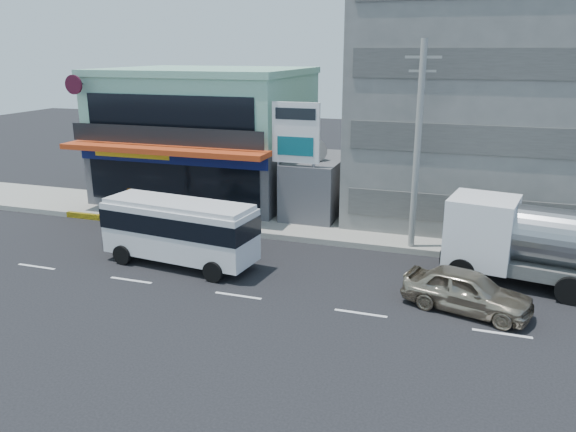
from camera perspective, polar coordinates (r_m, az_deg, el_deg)
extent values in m
plane|color=black|center=(22.91, -5.08, -8.07)|extent=(120.00, 120.00, 0.00)
cube|color=gray|center=(30.24, 10.92, -1.80)|extent=(70.00, 5.00, 0.30)
cube|color=#454449|center=(37.67, -7.95, 4.88)|extent=(12.00, 10.00, 4.00)
cube|color=#88C1AA|center=(37.08, -8.20, 10.94)|extent=(12.00, 10.00, 4.00)
cube|color=#BA3B15|center=(32.27, -12.65, 6.58)|extent=(12.40, 1.80, 0.30)
cube|color=#0B1451|center=(33.00, -11.92, 5.87)|extent=(12.00, 0.12, 0.80)
cube|color=black|center=(33.33, -11.74, 3.34)|extent=(11.00, 0.06, 2.60)
cube|color=gray|center=(34.18, 21.35, 11.22)|extent=(16.00, 12.00, 14.00)
cube|color=#454449|center=(33.10, 3.07, 2.96)|extent=(3.00, 6.00, 3.50)
cylinder|color=slate|center=(31.77, 2.64, 5.75)|extent=(1.50, 1.50, 0.15)
cylinder|color=gray|center=(30.60, -1.00, 4.73)|extent=(0.16, 0.16, 6.50)
cylinder|color=gray|center=(30.01, 2.61, 4.48)|extent=(0.16, 0.16, 6.50)
cube|color=white|center=(29.93, 0.80, 8.45)|extent=(2.60, 0.18, 3.20)
cylinder|color=#999993|center=(26.94, 12.99, 6.48)|extent=(0.30, 0.30, 10.00)
cube|color=#999993|center=(26.56, 13.59, 15.43)|extent=(1.60, 0.12, 0.12)
cube|color=#999993|center=(26.58, 13.50, 14.14)|extent=(1.20, 0.10, 0.10)
cube|color=silver|center=(25.93, -10.96, -1.47)|extent=(7.34, 3.02, 2.34)
cube|color=black|center=(25.79, -11.02, -0.50)|extent=(7.39, 3.08, 0.87)
cube|color=silver|center=(25.57, -11.12, 1.24)|extent=(7.11, 2.80, 0.20)
cylinder|color=black|center=(26.95, -16.46, -3.80)|extent=(0.94, 0.39, 0.92)
cylinder|color=black|center=(28.56, -13.54, -2.42)|extent=(0.94, 0.39, 0.92)
cylinder|color=black|center=(24.15, -7.60, -5.63)|extent=(0.94, 0.39, 0.92)
cylinder|color=black|center=(25.94, -4.97, -3.96)|extent=(0.94, 0.39, 0.92)
imported|color=tan|center=(22.32, 17.73, -7.24)|extent=(5.11, 3.12, 1.62)
cube|color=white|center=(25.46, 19.06, -1.39)|extent=(3.12, 3.12, 2.91)
cube|color=#595956|center=(25.58, 25.73, -4.87)|extent=(9.25, 4.00, 0.56)
cylinder|color=black|center=(24.82, 17.19, -5.38)|extent=(1.16, 0.53, 1.12)
cylinder|color=black|center=(27.21, 18.31, -3.55)|extent=(1.16, 0.53, 1.12)
cylinder|color=black|center=(24.49, 26.74, -6.78)|extent=(1.16, 0.53, 1.12)
cylinder|color=black|center=(26.90, 27.00, -4.79)|extent=(1.16, 0.53, 1.12)
imported|color=#5D0D0E|center=(31.44, -15.47, -0.73)|extent=(2.02, 1.11, 1.00)
imported|color=#66594C|center=(31.16, -15.62, 1.08)|extent=(0.59, 0.76, 1.84)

